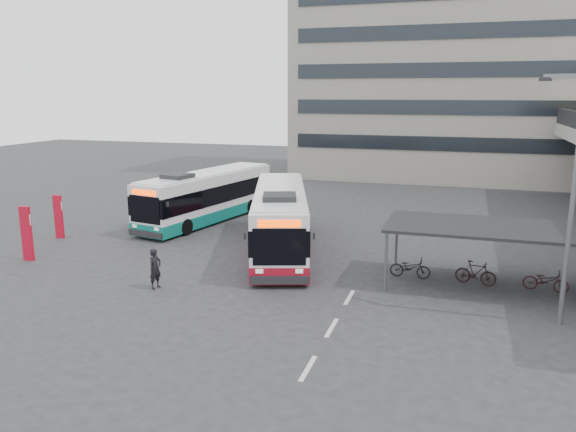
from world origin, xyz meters
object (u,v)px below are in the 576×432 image
(bus_teal, at_px, (207,197))
(pedestrian, at_px, (155,269))
(bus_main, at_px, (280,220))
(lamp_post, at_px, (571,186))

(bus_teal, relative_size, pedestrian, 6.85)
(bus_main, xyz_separation_m, pedestrian, (-3.06, -6.84, -0.75))
(bus_teal, height_order, lamp_post, lamp_post)
(pedestrian, xyz_separation_m, lamp_post, (15.01, 1.02, 3.96))
(pedestrian, bearing_deg, lamp_post, -71.77)
(bus_main, bearing_deg, lamp_post, -43.92)
(bus_main, distance_m, bus_teal, 8.13)
(bus_main, relative_size, bus_teal, 1.03)
(bus_main, height_order, pedestrian, bus_main)
(bus_teal, bearing_deg, lamp_post, -19.36)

